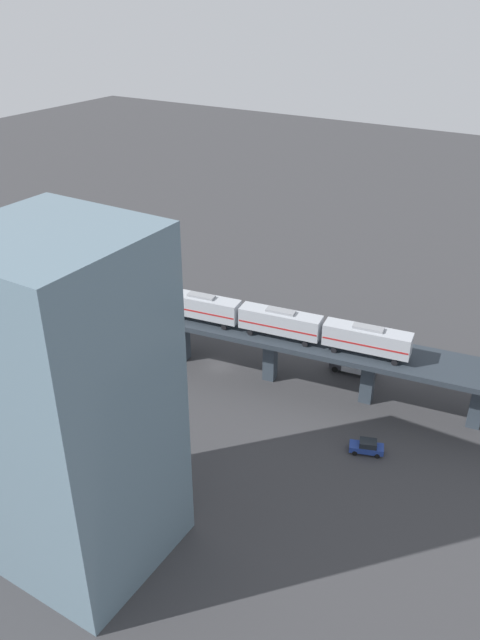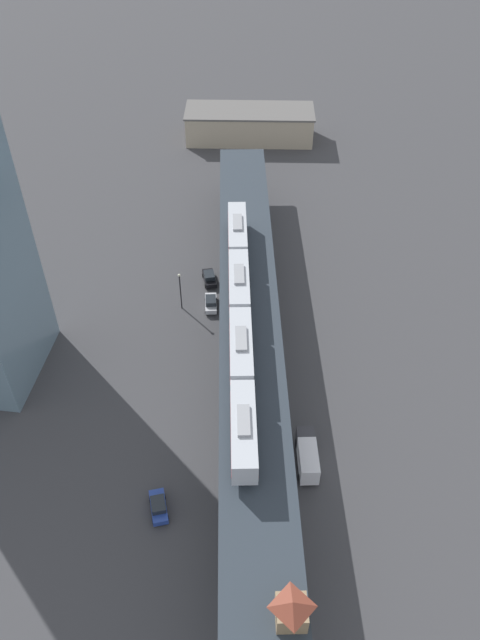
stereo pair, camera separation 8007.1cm
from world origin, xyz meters
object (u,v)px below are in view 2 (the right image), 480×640
at_px(street_car_black, 209,278).
at_px(warehouse_building, 249,124).
at_px(signal_hut, 292,610).
at_px(delivery_truck, 307,455).
at_px(street_car_blue, 159,506).
at_px(street_lamp, 180,288).
at_px(street_car_silver, 211,303).
at_px(subway_train, 240,314).

xyz_separation_m(street_car_black, warehouse_building, (0.80, 51.79, 2.47)).
height_order(signal_hut, delivery_truck, signal_hut).
distance_m(street_car_blue, delivery_truck, 19.10).
distance_m(delivery_truck, street_lamp, 34.33).
height_order(street_car_silver, street_lamp, street_lamp).
distance_m(delivery_truck, warehouse_building, 87.39).
xyz_separation_m(street_car_silver, delivery_truck, (16.61, -27.66, 0.82)).
distance_m(subway_train, street_car_blue, 26.32).
xyz_separation_m(street_lamp, warehouse_building, (4.12, 58.80, -0.70)).
bearing_deg(delivery_truck, subway_train, 125.08).
bearing_deg(warehouse_building, street_car_silver, -89.52).
xyz_separation_m(street_car_silver, warehouse_building, (-0.48, 58.02, 2.47)).
bearing_deg(subway_train, street_car_silver, 115.93).
bearing_deg(street_lamp, signal_hut, -67.71).
distance_m(street_car_black, street_lamp, 8.37).
xyz_separation_m(signal_hut, delivery_truck, (0.97, 22.49, -8.53)).
height_order(signal_hut, street_car_black, signal_hut).
xyz_separation_m(signal_hut, warehouse_building, (-16.12, 108.17, -6.88)).
relative_size(street_car_blue, street_car_silver, 1.02).
xyz_separation_m(street_car_blue, warehouse_building, (-0.12, 94.41, 2.47)).
xyz_separation_m(street_car_silver, street_lamp, (-4.61, -0.78, 3.17)).
bearing_deg(signal_hut, street_car_blue, 139.31).
xyz_separation_m(signal_hut, street_car_blue, (-16.00, 13.76, -9.35)).
relative_size(subway_train, signal_hut, 13.59).
xyz_separation_m(street_car_blue, street_car_silver, (0.36, 36.39, 0.00)).
relative_size(street_car_blue, street_car_black, 1.00).
height_order(subway_train, street_car_silver, subway_train).
distance_m(signal_hut, street_car_blue, 23.08).
xyz_separation_m(delivery_truck, warehouse_building, (-17.09, 85.68, 1.65)).
bearing_deg(delivery_truck, street_car_blue, -152.78).
bearing_deg(street_car_blue, street_car_silver, 89.43).
xyz_separation_m(subway_train, warehouse_building, (-6.81, 71.04, -7.62)).
distance_m(subway_train, street_car_black, 23.03).
bearing_deg(signal_hut, street_lamp, 112.29).
distance_m(street_car_black, warehouse_building, 51.86).
bearing_deg(warehouse_building, street_car_black, -90.89).
height_order(delivery_truck, warehouse_building, warehouse_building).
bearing_deg(subway_train, street_lamp, 131.77).
xyz_separation_m(street_car_black, delivery_truck, (17.90, -33.89, 0.82)).
height_order(subway_train, warehouse_building, subway_train).
relative_size(subway_train, warehouse_building, 1.69).
relative_size(subway_train, delivery_truck, 6.67).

